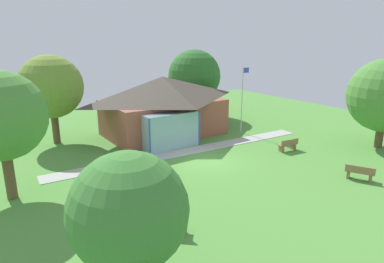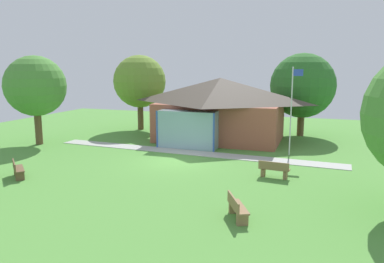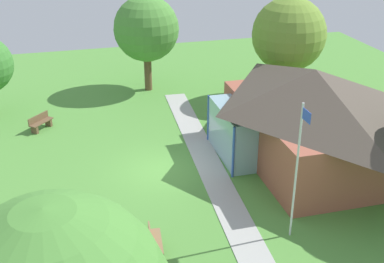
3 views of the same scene
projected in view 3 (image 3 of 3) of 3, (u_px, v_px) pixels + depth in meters
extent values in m
plane|color=#54933D|center=(161.00, 171.00, 23.40)|extent=(44.00, 44.00, 0.00)
cube|color=#A35642|center=(309.00, 134.00, 23.80)|extent=(8.85, 5.71, 2.81)
pyramid|color=#4C4238|center=(314.00, 88.00, 22.81)|extent=(9.85, 6.71, 1.83)
cube|color=#8CB2BF|center=(232.00, 133.00, 24.22)|extent=(3.98, 1.20, 2.53)
cylinder|color=#3359B2|center=(208.00, 118.00, 25.83)|extent=(0.12, 0.12, 2.53)
cylinder|color=#3359B2|center=(233.00, 152.00, 22.35)|extent=(0.12, 0.12, 2.53)
cube|color=#ADADA8|center=(209.00, 164.00, 23.94)|extent=(19.20, 2.33, 0.03)
cylinder|color=silver|center=(296.00, 173.00, 17.79)|extent=(0.08, 0.08, 5.44)
cube|color=blue|center=(306.00, 116.00, 16.51)|extent=(0.60, 0.02, 0.40)
cube|color=olive|center=(11.00, 255.00, 17.56)|extent=(0.43, 0.32, 0.39)
cube|color=olive|center=(156.00, 241.00, 17.85)|extent=(1.54, 0.59, 0.06)
cube|color=olive|center=(155.00, 238.00, 18.45)|extent=(0.20, 0.41, 0.39)
cube|color=olive|center=(157.00, 257.00, 17.47)|extent=(0.20, 0.41, 0.39)
cube|color=olive|center=(150.00, 237.00, 17.74)|extent=(1.50, 0.21, 0.36)
cube|color=brown|center=(41.00, 122.00, 27.37)|extent=(1.41, 1.33, 0.06)
cube|color=brown|center=(49.00, 123.00, 27.92)|extent=(0.39, 0.40, 0.39)
cube|color=brown|center=(35.00, 130.00, 27.04)|extent=(0.39, 0.40, 0.39)
cube|color=brown|center=(38.00, 118.00, 27.36)|extent=(1.15, 1.05, 0.36)
cylinder|color=brown|center=(285.00, 80.00, 31.20)|extent=(0.51, 0.51, 2.51)
sphere|color=olive|center=(289.00, 34.00, 29.94)|extent=(4.50, 4.50, 4.50)
cylinder|color=brown|center=(148.00, 71.00, 32.79)|extent=(0.49, 0.49, 2.55)
sphere|color=#4C8C38|center=(146.00, 29.00, 31.57)|extent=(4.19, 4.19, 4.19)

